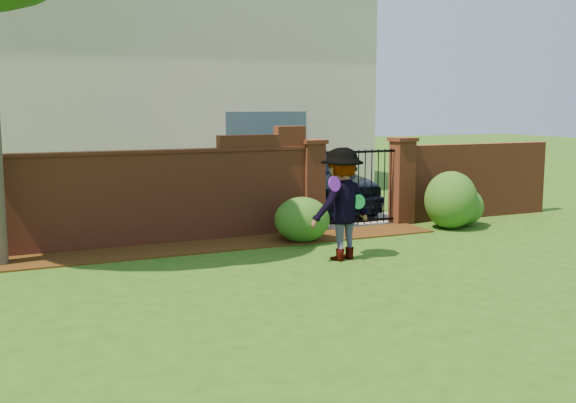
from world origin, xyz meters
name	(u,v)px	position (x,y,z in m)	size (l,w,h in m)	color
ground	(285,293)	(0.00, 0.00, -0.01)	(80.00, 80.00, 0.01)	#274C13
mulch_bed	(159,251)	(-0.95, 3.34, 0.01)	(11.10, 1.08, 0.03)	#341E09
brick_wall	(90,198)	(-2.01, 4.00, 0.93)	(8.70, 0.31, 2.16)	brown
brick_wall_return	(475,181)	(6.60, 4.00, 0.85)	(4.00, 0.25, 1.70)	brown
pillar_left	(312,185)	(2.40, 4.00, 0.96)	(0.50, 0.50, 1.88)	brown
pillar_right	(402,180)	(4.60, 4.00, 0.96)	(0.50, 0.50, 1.88)	brown
iron_gate	(358,187)	(3.50, 4.00, 0.85)	(1.78, 0.03, 1.60)	black
driveway	(282,202)	(3.50, 8.00, 0.01)	(3.20, 8.00, 0.01)	gray
house	(151,85)	(1.00, 12.00, 3.16)	(12.40, 6.40, 6.30)	beige
car	(319,179)	(3.75, 6.33, 0.79)	(1.87, 4.65, 1.58)	black
shrub_left	(302,220)	(1.72, 3.04, 0.43)	(1.05, 1.05, 0.86)	#1B5218
shrub_middle	(451,200)	(5.16, 3.02, 0.61)	(1.10, 1.10, 1.21)	#1B5218
shrub_right	(461,206)	(5.58, 3.19, 0.42)	(0.95, 0.95, 0.84)	#1B5218
man	(343,204)	(1.69, 1.43, 0.94)	(1.22, 0.70, 1.88)	gray
frisbee_purple	(334,184)	(1.40, 1.20, 1.32)	(0.25, 0.25, 0.02)	purple
frisbee_green	(358,202)	(1.94, 1.34, 0.98)	(0.25, 0.25, 0.02)	green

